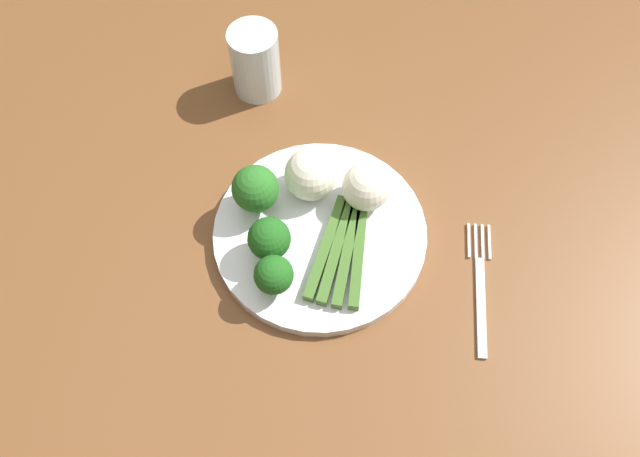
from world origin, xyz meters
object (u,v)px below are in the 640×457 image
plate (320,234)px  cauliflower_edge (311,174)px  broccoli_right (269,239)px  cauliflower_front_left (366,186)px  asparagus_bundle (342,251)px  broccoli_near_center (274,275)px  fork (480,286)px  water_glass (255,62)px  broccoli_back_right (255,189)px  dining_table (333,238)px

plate → cauliflower_edge: bearing=108.8°
broccoli_right → cauliflower_front_left: broccoli_right is taller
asparagus_bundle → broccoli_right: size_ratio=2.35×
asparagus_bundle → broccoli_near_center: size_ratio=2.61×
broccoli_near_center → fork: broccoli_near_center is taller
water_glass → broccoli_right: bearing=-75.7°
asparagus_bundle → broccoli_back_right: bearing=-108.6°
plate → broccoli_back_right: bearing=164.1°
broccoli_back_right → fork: (0.27, -0.06, -0.05)m
plate → asparagus_bundle: (0.03, -0.03, 0.01)m
broccoli_right → water_glass: water_glass is taller
broccoli_right → water_glass: 0.26m
dining_table → cauliflower_edge: (-0.03, 0.01, 0.14)m
dining_table → plate: plate is taller
fork → broccoli_back_right: bearing=74.5°
water_glass → broccoli_near_center: bearing=-75.4°
broccoli_right → fork: size_ratio=0.36×
broccoli_near_center → plate: bearing=63.1°
broccoli_back_right → asparagus_bundle: bearing=-24.0°
dining_table → broccoli_near_center: (-0.05, -0.13, 0.14)m
asparagus_bundle → cauliflower_front_left: bearing=171.9°
cauliflower_edge → fork: (0.21, -0.09, -0.04)m
broccoli_right → broccoli_near_center: bearing=-73.6°
plate → cauliflower_edge: (-0.02, 0.06, 0.04)m
broccoli_right → cauliflower_front_left: (0.10, 0.09, -0.01)m
dining_table → broccoli_back_right: bearing=-162.7°
cauliflower_edge → water_glass: (-0.10, 0.16, 0.00)m
cauliflower_front_left → asparagus_bundle: bearing=-103.6°
cauliflower_front_left → cauliflower_edge: (-0.07, 0.01, 0.00)m
cauliflower_front_left → cauliflower_edge: cauliflower_edge is taller
broccoli_right → broccoli_back_right: (-0.03, 0.06, 0.00)m
asparagus_bundle → cauliflower_edge: bearing=-144.0°
plate → broccoli_near_center: 0.09m
broccoli_near_center → broccoli_back_right: broccoli_back_right is taller
broccoli_back_right → broccoli_near_center: bearing=-68.9°
broccoli_back_right → cauliflower_edge: bearing=29.7°
asparagus_bundle → water_glass: (-0.14, 0.24, 0.03)m
broccoli_right → cauliflower_edge: cauliflower_edge is taller
broccoli_right → fork: broccoli_right is taller
plate → broccoli_right: size_ratio=4.23×
broccoli_right → fork: (0.24, -0.00, -0.05)m
plate → cauliflower_front_left: (0.05, 0.05, 0.04)m
cauliflower_front_left → cauliflower_edge: 0.07m
plate → cauliflower_edge: 0.07m
broccoli_right → fork: bearing=-0.3°
broccoli_near_center → fork: 0.24m
broccoli_back_right → cauliflower_edge: (0.06, 0.03, -0.01)m
cauliflower_edge → water_glass: water_glass is taller
plate → water_glass: bearing=118.1°
broccoli_near_center → broccoli_right: bearing=106.4°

